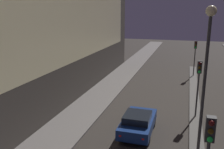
{
  "coord_description": "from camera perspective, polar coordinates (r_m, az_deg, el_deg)",
  "views": [
    {
      "loc": [
        -0.96,
        -4.19,
        7.81
      ],
      "look_at": [
        -6.92,
        15.48,
        2.54
      ],
      "focal_mm": 40.0,
      "sensor_mm": 36.0,
      "label": 1
    }
  ],
  "objects": [
    {
      "name": "median_strip",
      "position": [
        22.2,
        18.36,
        -6.82
      ],
      "size": [
        0.85,
        31.2,
        0.12
      ],
      "color": "#56544F",
      "rests_on": "ground"
    },
    {
      "name": "traffic_light_far",
      "position": [
        31.45,
        18.5,
        5.27
      ],
      "size": [
        0.32,
        0.42,
        4.22
      ],
      "color": "#383838",
      "rests_on": "median_strip"
    },
    {
      "name": "traffic_light_mid",
      "position": [
        19.04,
        19.23,
        -0.36
      ],
      "size": [
        0.32,
        0.42,
        4.22
      ],
      "color": "#383838",
      "rests_on": "median_strip"
    },
    {
      "name": "street_lamp",
      "position": [
        13.15,
        20.81,
        3.36
      ],
      "size": [
        0.52,
        0.52,
        7.94
      ],
      "color": "#383838",
      "rests_on": "median_strip"
    },
    {
      "name": "car_left_lane",
      "position": [
        16.61,
        5.95,
        -10.87
      ],
      "size": [
        1.93,
        4.06,
        1.45
      ],
      "color": "navy",
      "rests_on": "ground"
    },
    {
      "name": "traffic_light_near",
      "position": [
        9.61,
        21.2,
        -15.15
      ],
      "size": [
        0.32,
        0.42,
        4.22
      ],
      "color": "#383838",
      "rests_on": "median_strip"
    }
  ]
}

